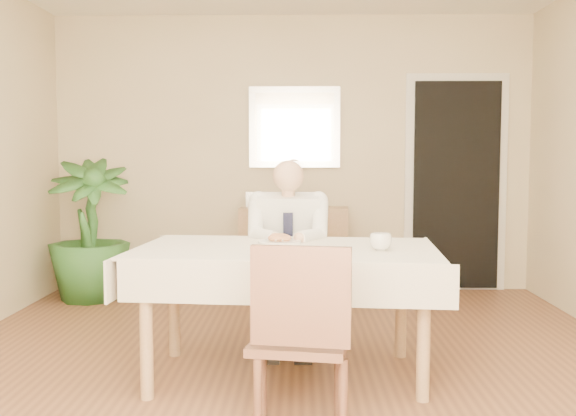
{
  "coord_description": "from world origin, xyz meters",
  "views": [
    {
      "loc": [
        0.08,
        -3.63,
        1.26
      ],
      "look_at": [
        0.0,
        0.35,
        0.95
      ],
      "focal_mm": 40.0,
      "sensor_mm": 36.0,
      "label": 1
    }
  ],
  "objects_px": {
    "sideboard": "(294,250)",
    "coffee_mug": "(381,242)",
    "chair_near": "(301,332)",
    "dining_table": "(286,262)",
    "chair_far": "(289,271)",
    "seated_man": "(288,244)",
    "potted_palm": "(89,229)"
  },
  "relations": [
    {
      "from": "chair_far",
      "to": "chair_near",
      "type": "relative_size",
      "value": 0.92
    },
    {
      "from": "chair_near",
      "to": "seated_man",
      "type": "distance_m",
      "value": 1.49
    },
    {
      "from": "chair_near",
      "to": "sideboard",
      "type": "bearing_deg",
      "value": 100.18
    },
    {
      "from": "chair_far",
      "to": "chair_near",
      "type": "xyz_separation_m",
      "value": [
        0.08,
        -1.75,
        0.04
      ]
    },
    {
      "from": "dining_table",
      "to": "chair_near",
      "type": "bearing_deg",
      "value": -79.9
    },
    {
      "from": "seated_man",
      "to": "dining_table",
      "type": "bearing_deg",
      "value": -90.0
    },
    {
      "from": "chair_near",
      "to": "seated_man",
      "type": "bearing_deg",
      "value": 102.39
    },
    {
      "from": "coffee_mug",
      "to": "seated_man",
      "type": "bearing_deg",
      "value": 126.59
    },
    {
      "from": "chair_near",
      "to": "dining_table",
      "type": "bearing_deg",
      "value": 104.57
    },
    {
      "from": "chair_far",
      "to": "sideboard",
      "type": "relative_size",
      "value": 0.83
    },
    {
      "from": "chair_far",
      "to": "potted_palm",
      "type": "relative_size",
      "value": 0.66
    },
    {
      "from": "dining_table",
      "to": "sideboard",
      "type": "bearing_deg",
      "value": 94.03
    },
    {
      "from": "chair_far",
      "to": "dining_table",
      "type": "bearing_deg",
      "value": -90.08
    },
    {
      "from": "dining_table",
      "to": "chair_near",
      "type": "height_order",
      "value": "chair_near"
    },
    {
      "from": "seated_man",
      "to": "potted_palm",
      "type": "relative_size",
      "value": 0.99
    },
    {
      "from": "sideboard",
      "to": "potted_palm",
      "type": "height_order",
      "value": "potted_palm"
    },
    {
      "from": "potted_palm",
      "to": "chair_near",
      "type": "bearing_deg",
      "value": -56.67
    },
    {
      "from": "chair_near",
      "to": "coffee_mug",
      "type": "relative_size",
      "value": 7.53
    },
    {
      "from": "chair_near",
      "to": "potted_palm",
      "type": "height_order",
      "value": "potted_palm"
    },
    {
      "from": "seated_man",
      "to": "coffee_mug",
      "type": "distance_m",
      "value": 0.89
    },
    {
      "from": "coffee_mug",
      "to": "sideboard",
      "type": "bearing_deg",
      "value": 101.6
    },
    {
      "from": "chair_near",
      "to": "sideboard",
      "type": "xyz_separation_m",
      "value": [
        -0.06,
        3.2,
        -0.1
      ]
    },
    {
      "from": "chair_far",
      "to": "coffee_mug",
      "type": "relative_size",
      "value": 6.95
    },
    {
      "from": "dining_table",
      "to": "sideboard",
      "type": "distance_m",
      "value": 2.33
    },
    {
      "from": "coffee_mug",
      "to": "potted_palm",
      "type": "relative_size",
      "value": 0.09
    },
    {
      "from": "chair_near",
      "to": "coffee_mug",
      "type": "distance_m",
      "value": 0.93
    },
    {
      "from": "seated_man",
      "to": "chair_near",
      "type": "bearing_deg",
      "value": -86.75
    },
    {
      "from": "sideboard",
      "to": "chair_far",
      "type": "bearing_deg",
      "value": -86.85
    },
    {
      "from": "dining_table",
      "to": "chair_near",
      "type": "xyz_separation_m",
      "value": [
        0.08,
        -0.88,
        -0.16
      ]
    },
    {
      "from": "potted_palm",
      "to": "sideboard",
      "type": "bearing_deg",
      "value": 11.02
    },
    {
      "from": "dining_table",
      "to": "potted_palm",
      "type": "height_order",
      "value": "potted_palm"
    },
    {
      "from": "sideboard",
      "to": "coffee_mug",
      "type": "bearing_deg",
      "value": -74.23
    }
  ]
}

